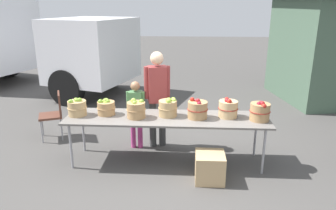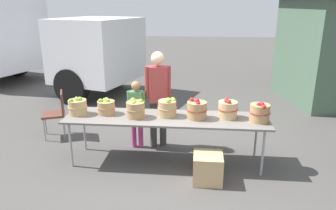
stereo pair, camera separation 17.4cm
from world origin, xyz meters
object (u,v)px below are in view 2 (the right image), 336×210
(produce_crate, at_px, (208,168))
(apple_basket_red_1, at_px, (228,109))
(child_customer, at_px, (137,109))
(apple_basket_red_0, at_px, (197,110))
(apple_basket_green_2, at_px, (135,109))
(apple_basket_green_3, at_px, (168,108))
(folding_chair, at_px, (57,111))
(market_table, at_px, (166,119))
(apple_basket_red_2, at_px, (260,112))
(apple_basket_green_0, at_px, (78,107))
(apple_basket_green_1, at_px, (106,107))
(vendor_adult, at_px, (158,92))

(produce_crate, bearing_deg, apple_basket_red_1, 64.20)
(child_customer, bearing_deg, produce_crate, 139.55)
(apple_basket_red_0, bearing_deg, apple_basket_green_2, -177.59)
(apple_basket_green_3, bearing_deg, child_customer, 142.94)
(child_customer, height_order, folding_chair, child_customer)
(apple_basket_green_2, distance_m, produce_crate, 1.39)
(market_table, height_order, apple_basket_red_2, apple_basket_red_2)
(apple_basket_red_1, relative_size, folding_chair, 0.36)
(apple_basket_green_3, relative_size, apple_basket_red_1, 0.96)
(market_table, distance_m, folding_chair, 2.29)
(apple_basket_green_0, height_order, apple_basket_red_2, apple_basket_red_2)
(apple_basket_green_3, bearing_deg, folding_chair, 160.37)
(apple_basket_red_1, bearing_deg, apple_basket_green_2, -175.50)
(apple_basket_green_3, distance_m, child_customer, 0.74)
(apple_basket_green_0, xyz_separation_m, apple_basket_red_2, (2.77, -0.05, 0.01))
(apple_basket_green_1, height_order, folding_chair, apple_basket_green_1)
(apple_basket_red_2, height_order, vendor_adult, vendor_adult)
(apple_basket_red_2, xyz_separation_m, child_customer, (-1.94, 0.54, -0.19))
(apple_basket_green_1, bearing_deg, apple_basket_red_2, -2.89)
(apple_basket_red_0, relative_size, produce_crate, 0.77)
(apple_basket_green_1, distance_m, vendor_adult, 0.92)
(apple_basket_green_1, relative_size, apple_basket_red_2, 0.94)
(market_table, xyz_separation_m, apple_basket_red_0, (0.46, -0.00, 0.17))
(folding_chair, bearing_deg, apple_basket_red_2, 53.77)
(apple_basket_green_1, relative_size, apple_basket_red_1, 0.93)
(apple_basket_red_1, distance_m, apple_basket_red_2, 0.47)
(apple_basket_red_2, bearing_deg, child_customer, 164.51)
(apple_basket_red_2, bearing_deg, produce_crate, -147.13)
(market_table, height_order, apple_basket_green_0, apple_basket_green_0)
(market_table, bearing_deg, apple_basket_green_1, 175.82)
(apple_basket_red_0, distance_m, apple_basket_red_1, 0.47)
(folding_chair, bearing_deg, apple_basket_green_1, 35.08)
(folding_chair, relative_size, produce_crate, 2.11)
(apple_basket_green_1, height_order, apple_basket_red_1, apple_basket_red_1)
(apple_basket_green_1, xyz_separation_m, apple_basket_red_2, (2.34, -0.12, 0.02))
(produce_crate, bearing_deg, apple_basket_green_2, 156.29)
(apple_basket_green_0, relative_size, folding_chair, 0.35)
(apple_basket_green_2, distance_m, vendor_adult, 0.69)
(apple_basket_green_2, bearing_deg, child_customer, 99.82)
(apple_basket_green_3, relative_size, child_customer, 0.25)
(market_table, distance_m, apple_basket_red_0, 0.49)
(apple_basket_green_2, relative_size, apple_basket_red_0, 0.96)
(child_customer, bearing_deg, apple_basket_green_1, 46.36)
(vendor_adult, distance_m, produce_crate, 1.60)
(apple_basket_red_1, distance_m, vendor_adult, 1.25)
(apple_basket_red_0, relative_size, apple_basket_red_1, 1.01)
(market_table, relative_size, apple_basket_green_2, 10.22)
(vendor_adult, distance_m, folding_chair, 2.00)
(apple_basket_red_0, bearing_deg, apple_basket_red_2, -2.81)
(apple_basket_red_0, height_order, child_customer, child_customer)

